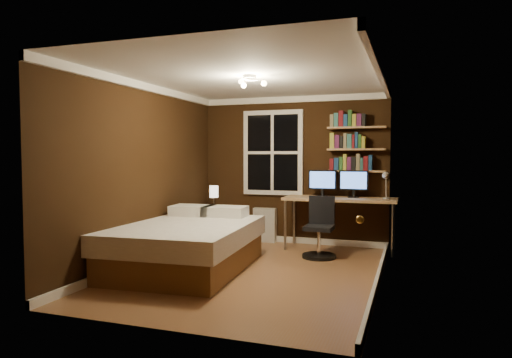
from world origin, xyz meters
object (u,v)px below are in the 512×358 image
(bedside_lamp, at_px, (214,198))
(desk_lamp, at_px, (386,185))
(radiator, at_px, (265,225))
(nightstand, at_px, (214,227))
(monitor_left, at_px, (322,183))
(monitor_right, at_px, (354,184))
(office_chair, at_px, (320,235))
(desk, at_px, (340,201))
(bed, at_px, (187,245))

(bedside_lamp, height_order, desk_lamp, desk_lamp)
(bedside_lamp, height_order, radiator, bedside_lamp)
(nightstand, bearing_deg, monitor_left, 10.43)
(monitor_left, xyz_separation_m, monitor_right, (0.50, 0.00, 0.00))
(radiator, xyz_separation_m, monitor_right, (1.53, -0.15, 0.76))
(desk_lamp, bearing_deg, monitor_right, 161.46)
(office_chair, bearing_deg, desk, 73.56)
(nightstand, xyz_separation_m, desk, (2.12, 0.15, 0.50))
(bedside_lamp, relative_size, radiator, 0.74)
(monitor_left, relative_size, monitor_right, 1.00)
(monitor_right, bearing_deg, radiator, 174.30)
(bed, xyz_separation_m, radiator, (0.41, 2.11, -0.03))
(desk, bearing_deg, monitor_left, 163.60)
(bed, distance_m, radiator, 2.15)
(radiator, xyz_separation_m, monitor_left, (1.03, -0.15, 0.76))
(radiator, distance_m, monitor_left, 1.29)
(bedside_lamp, bearing_deg, monitor_right, 5.97)
(radiator, relative_size, desk, 0.34)
(bed, relative_size, monitor_right, 5.05)
(bedside_lamp, relative_size, desk_lamp, 0.99)
(monitor_right, bearing_deg, desk, -156.29)
(bedside_lamp, xyz_separation_m, desk_lamp, (2.82, 0.07, 0.29))
(radiator, distance_m, desk_lamp, 2.19)
(bed, bearing_deg, desk, 43.34)
(nightstand, xyz_separation_m, office_chair, (1.92, -0.48, 0.05))
(desk, distance_m, desk_lamp, 0.76)
(desk, height_order, monitor_right, monitor_right)
(nightstand, xyz_separation_m, desk_lamp, (2.82, 0.07, 0.78))
(bed, xyz_separation_m, nightstand, (-0.38, 1.72, -0.04))
(office_chair, bearing_deg, bedside_lamp, 167.18)
(office_chair, bearing_deg, radiator, 143.49)
(bed, bearing_deg, desk_lamp, 32.49)
(bedside_lamp, bearing_deg, monitor_left, 7.59)
(monitor_right, distance_m, desk_lamp, 0.53)
(monitor_left, height_order, desk_lamp, desk_lamp)
(nightstand, bearing_deg, desk_lamp, 4.34)
(nightstand, distance_m, desk, 2.18)
(radiator, height_order, desk_lamp, desk_lamp)
(radiator, height_order, office_chair, office_chair)
(bedside_lamp, distance_m, desk, 2.12)
(monitor_left, bearing_deg, desk_lamp, -9.55)
(radiator, bearing_deg, monitor_left, -8.43)
(bed, height_order, monitor_left, monitor_left)
(bedside_lamp, bearing_deg, bed, -77.52)
(monitor_left, relative_size, office_chair, 0.51)
(desk, bearing_deg, bedside_lamp, -175.83)
(bedside_lamp, bearing_deg, desk_lamp, 1.50)
(desk_lamp, bearing_deg, office_chair, -148.64)
(bedside_lamp, relative_size, office_chair, 0.48)
(bedside_lamp, xyz_separation_m, office_chair, (1.92, -0.48, -0.44))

